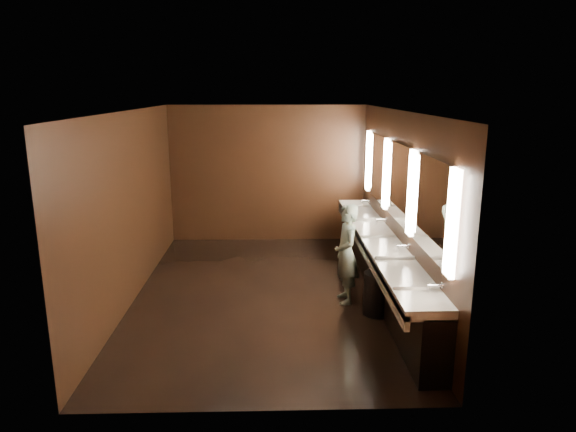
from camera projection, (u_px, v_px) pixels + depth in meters
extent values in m
plane|color=black|center=(266.00, 294.00, 8.00)|extent=(6.00, 6.00, 0.00)
cube|color=#2D2D2B|center=(264.00, 111.00, 7.32)|extent=(4.00, 6.00, 0.02)
cube|color=black|center=(268.00, 174.00, 10.57)|extent=(4.00, 0.02, 2.80)
cube|color=black|center=(261.00, 278.00, 4.75)|extent=(4.00, 0.02, 2.80)
cube|color=black|center=(131.00, 207.00, 7.60)|extent=(0.02, 6.00, 2.80)
cube|color=black|center=(398.00, 205.00, 7.71)|extent=(0.02, 6.00, 2.80)
cube|color=black|center=(383.00, 268.00, 7.95)|extent=(0.36, 5.40, 0.81)
cube|color=silver|center=(379.00, 241.00, 7.84)|extent=(0.55, 5.40, 0.12)
cube|color=silver|center=(363.00, 246.00, 7.85)|extent=(0.06, 5.40, 0.18)
cylinder|color=silver|center=(436.00, 285.00, 5.68)|extent=(0.18, 0.04, 0.04)
cylinder|color=silver|center=(403.00, 246.00, 7.10)|extent=(0.18, 0.04, 0.04)
cylinder|color=silver|center=(381.00, 220.00, 8.52)|extent=(0.18, 0.04, 0.04)
cylinder|color=silver|center=(366.00, 201.00, 9.95)|extent=(0.18, 0.04, 0.04)
cube|color=#FBE6CA|center=(452.00, 224.00, 5.30)|extent=(0.06, 0.22, 1.15)
cube|color=white|center=(431.00, 206.00, 6.08)|extent=(0.03, 1.32, 1.15)
cube|color=#FBE6CA|center=(412.00, 193.00, 6.85)|extent=(0.06, 0.23, 1.15)
cube|color=white|center=(399.00, 183.00, 7.63)|extent=(0.03, 1.32, 1.15)
cube|color=#FBE6CA|center=(386.00, 174.00, 8.41)|extent=(0.06, 0.23, 1.15)
cube|color=white|center=(377.00, 167.00, 9.18)|extent=(0.03, 1.32, 1.15)
cube|color=#FBE6CA|center=(368.00, 161.00, 9.96)|extent=(0.06, 0.22, 1.15)
imported|color=#8BC3CF|center=(346.00, 254.00, 7.55)|extent=(0.41, 0.57, 1.49)
cylinder|color=black|center=(377.00, 293.00, 7.22)|extent=(0.41, 0.41, 0.61)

